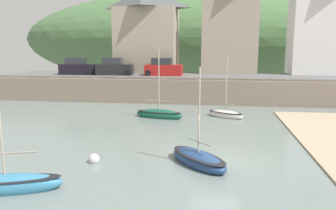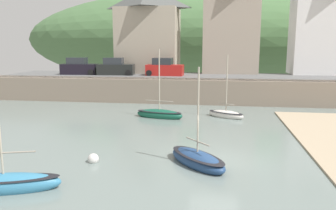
{
  "view_description": "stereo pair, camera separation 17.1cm",
  "coord_description": "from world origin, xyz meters",
  "px_view_note": "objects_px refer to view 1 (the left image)",
  "views": [
    {
      "loc": [
        -0.18,
        -16.49,
        5.81
      ],
      "look_at": [
        -3.23,
        5.64,
        1.78
      ],
      "focal_mm": 35.96,
      "sensor_mm": 36.0,
      "label": 1
    },
    {
      "loc": [
        -0.01,
        -16.47,
        5.81
      ],
      "look_at": [
        -3.23,
        5.64,
        1.78
      ],
      "focal_mm": 35.96,
      "sensor_mm": 36.0,
      "label": 2
    }
  ],
  "objects_px": {
    "sailboat_white_hull": "(5,184)",
    "mooring_buoy": "(94,159)",
    "parked_car_end_of_row": "(163,68)",
    "waterfront_building_right": "(321,24)",
    "waterfront_building_left": "(147,29)",
    "dinghy_open_wooden": "(159,114)",
    "parked_car_by_wall": "(114,68)",
    "sailboat_far_left": "(225,114)",
    "sailboat_blue_trim": "(198,159)",
    "parked_car_near_slipway": "(78,67)",
    "waterfront_building_centre": "(230,21)"
  },
  "relations": [
    {
      "from": "sailboat_white_hull",
      "to": "mooring_buoy",
      "type": "relative_size",
      "value": 8.21
    },
    {
      "from": "mooring_buoy",
      "to": "parked_car_end_of_row",
      "type": "bearing_deg",
      "value": 89.48
    },
    {
      "from": "waterfront_building_right",
      "to": "mooring_buoy",
      "type": "height_order",
      "value": "waterfront_building_right"
    },
    {
      "from": "waterfront_building_left",
      "to": "mooring_buoy",
      "type": "height_order",
      "value": "waterfront_building_left"
    },
    {
      "from": "dinghy_open_wooden",
      "to": "parked_car_end_of_row",
      "type": "relative_size",
      "value": 1.36
    },
    {
      "from": "waterfront_building_left",
      "to": "parked_car_end_of_row",
      "type": "relative_size",
      "value": 2.47
    },
    {
      "from": "waterfront_building_right",
      "to": "parked_car_by_wall",
      "type": "height_order",
      "value": "waterfront_building_right"
    },
    {
      "from": "parked_car_end_of_row",
      "to": "sailboat_white_hull",
      "type": "bearing_deg",
      "value": -92.96
    },
    {
      "from": "waterfront_building_right",
      "to": "sailboat_far_left",
      "type": "distance_m",
      "value": 19.99
    },
    {
      "from": "sailboat_blue_trim",
      "to": "parked_car_near_slipway",
      "type": "height_order",
      "value": "sailboat_blue_trim"
    },
    {
      "from": "waterfront_building_left",
      "to": "waterfront_building_right",
      "type": "height_order",
      "value": "waterfront_building_right"
    },
    {
      "from": "waterfront_building_left",
      "to": "mooring_buoy",
      "type": "distance_m",
      "value": 27.46
    },
    {
      "from": "parked_car_near_slipway",
      "to": "waterfront_building_left",
      "type": "bearing_deg",
      "value": 27.67
    },
    {
      "from": "dinghy_open_wooden",
      "to": "mooring_buoy",
      "type": "relative_size",
      "value": 10.2
    },
    {
      "from": "parked_car_end_of_row",
      "to": "sailboat_far_left",
      "type": "bearing_deg",
      "value": -54.34
    },
    {
      "from": "waterfront_building_centre",
      "to": "parked_car_by_wall",
      "type": "bearing_deg",
      "value": -160.87
    },
    {
      "from": "waterfront_building_left",
      "to": "waterfront_building_centre",
      "type": "xyz_separation_m",
      "value": [
        9.99,
        0.0,
        0.87
      ]
    },
    {
      "from": "waterfront_building_left",
      "to": "sailboat_far_left",
      "type": "height_order",
      "value": "waterfront_building_left"
    },
    {
      "from": "waterfront_building_left",
      "to": "sailboat_white_hull",
      "type": "relative_size",
      "value": 2.26
    },
    {
      "from": "waterfront_building_centre",
      "to": "waterfront_building_right",
      "type": "bearing_deg",
      "value": 0.0
    },
    {
      "from": "waterfront_building_right",
      "to": "parked_car_near_slipway",
      "type": "relative_size",
      "value": 2.69
    },
    {
      "from": "parked_car_near_slipway",
      "to": "parked_car_by_wall",
      "type": "relative_size",
      "value": 1.0
    },
    {
      "from": "dinghy_open_wooden",
      "to": "parked_car_by_wall",
      "type": "relative_size",
      "value": 1.34
    },
    {
      "from": "sailboat_blue_trim",
      "to": "parked_car_by_wall",
      "type": "xyz_separation_m",
      "value": [
        -10.64,
        21.44,
        2.92
      ]
    },
    {
      "from": "sailboat_blue_trim",
      "to": "sailboat_white_hull",
      "type": "bearing_deg",
      "value": -103.18
    },
    {
      "from": "sailboat_far_left",
      "to": "sailboat_blue_trim",
      "type": "height_order",
      "value": "sailboat_far_left"
    },
    {
      "from": "sailboat_white_hull",
      "to": "sailboat_far_left",
      "type": "height_order",
      "value": "sailboat_far_left"
    },
    {
      "from": "sailboat_white_hull",
      "to": "parked_car_near_slipway",
      "type": "bearing_deg",
      "value": 89.64
    },
    {
      "from": "sailboat_far_left",
      "to": "parked_car_by_wall",
      "type": "xyz_separation_m",
      "value": [
        -12.28,
        10.19,
        2.93
      ]
    },
    {
      "from": "dinghy_open_wooden",
      "to": "mooring_buoy",
      "type": "bearing_deg",
      "value": -85.44
    },
    {
      "from": "dinghy_open_wooden",
      "to": "parked_car_near_slipway",
      "type": "xyz_separation_m",
      "value": [
        -11.35,
        11.07,
        2.9
      ]
    },
    {
      "from": "waterfront_building_left",
      "to": "parked_car_near_slipway",
      "type": "xyz_separation_m",
      "value": [
        -7.35,
        -4.5,
        -4.44
      ]
    },
    {
      "from": "sailboat_far_left",
      "to": "sailboat_white_hull",
      "type": "bearing_deg",
      "value": -91.39
    },
    {
      "from": "waterfront_building_centre",
      "to": "waterfront_building_right",
      "type": "height_order",
      "value": "waterfront_building_centre"
    },
    {
      "from": "waterfront_building_left",
      "to": "sailboat_blue_trim",
      "type": "xyz_separation_m",
      "value": [
        7.66,
        -25.94,
        -7.36
      ]
    },
    {
      "from": "waterfront_building_centre",
      "to": "sailboat_far_left",
      "type": "xyz_separation_m",
      "value": [
        -0.69,
        -14.69,
        -8.24
      ]
    },
    {
      "from": "sailboat_white_hull",
      "to": "mooring_buoy",
      "type": "bearing_deg",
      "value": 41.64
    },
    {
      "from": "dinghy_open_wooden",
      "to": "sailboat_blue_trim",
      "type": "bearing_deg",
      "value": -57.92
    },
    {
      "from": "dinghy_open_wooden",
      "to": "parked_car_by_wall",
      "type": "distance_m",
      "value": 13.4
    },
    {
      "from": "sailboat_blue_trim",
      "to": "parked_car_near_slipway",
      "type": "relative_size",
      "value": 1.18
    },
    {
      "from": "parked_car_by_wall",
      "to": "parked_car_end_of_row",
      "type": "distance_m",
      "value": 5.66
    },
    {
      "from": "waterfront_building_centre",
      "to": "dinghy_open_wooden",
      "type": "distance_m",
      "value": 18.59
    },
    {
      "from": "waterfront_building_right",
      "to": "parked_car_by_wall",
      "type": "relative_size",
      "value": 2.68
    },
    {
      "from": "sailboat_white_hull",
      "to": "parked_car_end_of_row",
      "type": "bearing_deg",
      "value": 67.65
    },
    {
      "from": "sailboat_far_left",
      "to": "mooring_buoy",
      "type": "relative_size",
      "value": 9.35
    },
    {
      "from": "waterfront_building_left",
      "to": "waterfront_building_centre",
      "type": "height_order",
      "value": "waterfront_building_centre"
    },
    {
      "from": "sailboat_blue_trim",
      "to": "parked_car_end_of_row",
      "type": "distance_m",
      "value": 22.21
    },
    {
      "from": "waterfront_building_left",
      "to": "parked_car_near_slipway",
      "type": "height_order",
      "value": "waterfront_building_left"
    },
    {
      "from": "sailboat_white_hull",
      "to": "sailboat_blue_trim",
      "type": "relative_size",
      "value": 0.92
    },
    {
      "from": "waterfront_building_left",
      "to": "sailboat_blue_trim",
      "type": "height_order",
      "value": "waterfront_building_left"
    }
  ]
}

